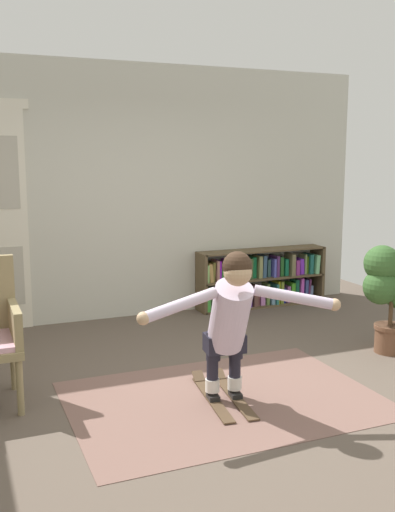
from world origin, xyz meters
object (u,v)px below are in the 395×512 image
potted_plant (387,288)px  skis_pair (222,395)px  person_skier (231,315)px  bookshelf (260,280)px

potted_plant → skis_pair: size_ratio=1.11×
skis_pair → person_skier: bearing=-97.3°
bookshelf → person_skier: (-1.67, -2.61, 0.39)m
skis_pair → bookshelf: bearing=55.8°
person_skier → skis_pair: bearing=82.7°
potted_plant → skis_pair: potted_plant is taller
person_skier → bookshelf: bearing=57.4°
potted_plant → person_skier: (-1.97, -0.64, 0.10)m
bookshelf → person_skier: 3.12m
bookshelf → skis_pair: bearing=-124.2°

